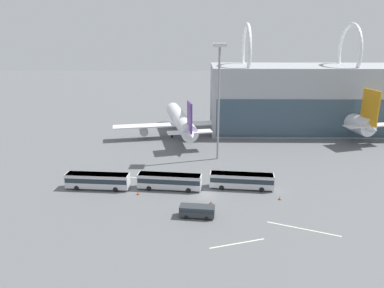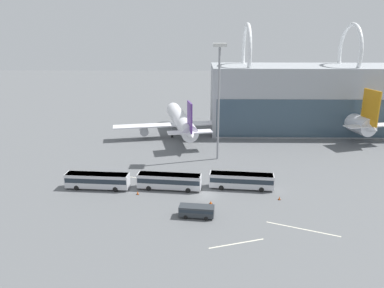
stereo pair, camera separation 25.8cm
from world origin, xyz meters
TOP-DOWN VIEW (x-y plane):
  - ground_plane at (0.00, 0.00)m, footprint 440.00×440.00m
  - airliner_at_gate_near at (-6.28, 40.60)m, footprint 39.24×37.16m
  - airliner_at_gate_far at (41.20, 45.13)m, footprint 31.83×34.52m
  - shuttle_bus_0 at (-21.21, 2.70)m, footprint 12.74×3.54m
  - shuttle_bus_1 at (-6.94, 2.65)m, footprint 12.79×3.97m
  - shuttle_bus_2 at (7.33, 3.21)m, footprint 12.79×3.96m
  - service_van_foreground at (-1.48, -8.70)m, footprint 6.09×2.78m
  - floodlight_mast at (3.43, 20.90)m, footprint 3.02×3.02m
  - lane_stripe_0 at (-14.29, 8.41)m, footprint 8.86×2.55m
  - lane_stripe_1 at (4.53, -16.84)m, footprint 8.44×2.93m
  - lane_stripe_2 at (15.43, -12.45)m, footprint 10.75×4.65m
  - traffic_cone_0 at (1.07, -3.78)m, footprint 0.65×0.65m
  - traffic_cone_1 at (-12.85, 0.01)m, footprint 0.51×0.51m
  - traffic_cone_2 at (13.90, -1.83)m, footprint 0.47×0.47m

SIDE VIEW (x-z plane):
  - ground_plane at x=0.00m, z-range 0.00..0.00m
  - lane_stripe_0 at x=-14.29m, z-range 0.00..0.01m
  - lane_stripe_1 at x=4.53m, z-range 0.00..0.01m
  - lane_stripe_2 at x=15.43m, z-range 0.00..0.01m
  - traffic_cone_0 at x=1.07m, z-range -0.01..0.57m
  - traffic_cone_2 at x=13.90m, z-range -0.01..0.70m
  - traffic_cone_1 at x=-12.85m, z-range -0.01..0.73m
  - service_van_foreground at x=-1.48m, z-range 0.20..2.20m
  - shuttle_bus_0 at x=-21.21m, z-range 0.28..3.40m
  - shuttle_bus_1 at x=-6.94m, z-range 0.28..3.40m
  - shuttle_bus_2 at x=7.33m, z-range 0.28..3.40m
  - airliner_at_gate_near at x=-6.28m, z-range -1.84..10.98m
  - airliner_at_gate_far at x=41.20m, z-range -2.49..12.72m
  - floodlight_mast at x=3.43m, z-range 6.52..33.88m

